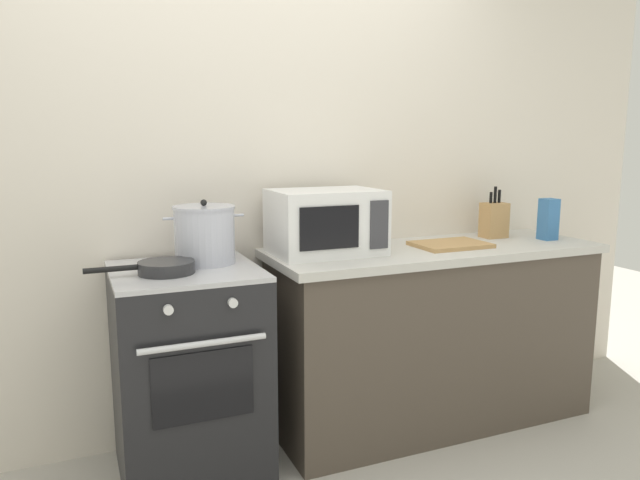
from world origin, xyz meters
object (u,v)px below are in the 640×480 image
Objects in this scene: stock_pot at (205,234)px; pasta_box at (548,219)px; microwave at (326,222)px; knife_block at (494,220)px; stove at (189,373)px; frying_pan at (164,267)px; cutting_board at (450,244)px.

pasta_box is (1.82, -0.11, -0.02)m from stock_pot.
microwave is 1.03m from knife_block.
stove is at bearing -175.26° from knife_block.
pasta_box is at bearing -3.43° from stock_pot.
frying_pan is at bearing -144.34° from stock_pot.
frying_pan is 1.93× the size of pasta_box.
knife_block reaches higher than stove.
pasta_box is (1.92, -0.03, 0.57)m from stove.
knife_block is at bearing 2.18° from stock_pot.
pasta_box is at bearing -4.95° from microwave.
stove is 3.30× the size of knife_block.
cutting_board is 1.64× the size of pasta_box.
microwave is 1.79× the size of knife_block.
stock_pot is at bearing -177.82° from knife_block.
stock_pot is at bearing 37.71° from stove.
microwave is at bearing 6.71° from stove.
stove is 1.40m from cutting_board.
stove is 2.16× the size of frying_pan.
knife_block is 0.28m from pasta_box.
cutting_board is 0.41m from knife_block.
microwave is (0.57, -0.00, 0.02)m from stock_pot.
stock_pot is 0.70× the size of microwave.
microwave is at bearing 10.30° from frying_pan.
frying_pan is (-0.09, -0.06, 0.48)m from stove.
microwave is at bearing 173.15° from cutting_board.
microwave reaches higher than knife_block.
microwave reaches higher than stove.
pasta_box is (1.25, -0.11, -0.04)m from microwave.
stock_pot is at bearing 176.29° from cutting_board.
cutting_board reaches higher than stove.
frying_pan is at bearing -173.60° from knife_block.
stove is 1.84× the size of microwave.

